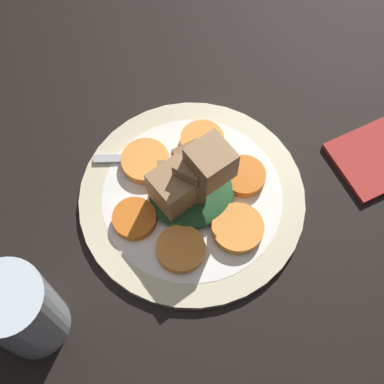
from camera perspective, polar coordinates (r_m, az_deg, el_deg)
table_slab at (r=68.33cm, az=-0.00°, el=-1.13°), size 120.00×120.00×2.00cm
plate at (r=66.95cm, az=-0.00°, el=-0.59°), size 28.23×28.23×1.05cm
carrot_slice_0 at (r=63.06cm, az=-1.23°, el=-6.10°), size 5.79×5.79×1.27cm
carrot_slice_1 at (r=64.21cm, az=4.89°, el=-3.88°), size 6.27×6.27×1.27cm
carrot_slice_2 at (r=67.25cm, az=5.55°, el=1.70°), size 5.46×5.46×1.27cm
carrot_slice_3 at (r=69.49cm, az=1.09°, el=5.49°), size 5.69×5.69×1.27cm
carrot_slice_4 at (r=68.22cm, az=-5.01°, el=3.32°), size 6.15×6.15×1.27cm
carrot_slice_5 at (r=65.02cm, az=-6.33°, el=-2.49°), size 5.32×5.32×1.27cm
center_pile at (r=62.96cm, az=-0.32°, el=1.07°), size 10.75×9.67×10.77cm
fork at (r=68.77cm, az=-3.01°, el=3.65°), size 16.36×8.86×0.40cm
water_glass at (r=59.13cm, az=-17.75°, el=-12.06°), size 7.76×7.76×12.23cm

